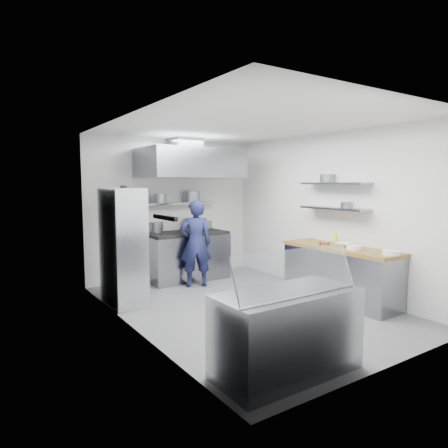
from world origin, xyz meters
TOP-DOWN VIEW (x-y plane):
  - floor at (0.00, 0.00)m, footprint 5.00×5.00m
  - ceiling at (0.00, 0.00)m, footprint 5.00×5.00m
  - wall_back at (0.00, 2.50)m, footprint 3.60×2.80m
  - wall_front at (0.00, -2.50)m, footprint 3.60×2.80m
  - wall_left at (-1.80, 0.00)m, footprint 2.80×5.00m
  - wall_right at (1.80, 0.00)m, footprint 2.80×5.00m
  - gas_range at (0.10, 2.10)m, footprint 1.60×0.80m
  - cooktop at (0.10, 2.10)m, footprint 1.57×0.78m
  - stock_pot_left at (-0.43, 2.40)m, footprint 0.29×0.29m
  - stock_pot_mid at (0.31, 2.29)m, footprint 0.32×0.32m
  - stock_pot_right at (0.72, 2.41)m, footprint 0.28×0.28m
  - over_range_shelf at (0.10, 2.34)m, footprint 1.60×0.30m
  - shelf_pot_a at (-0.40, 2.24)m, footprint 0.25×0.25m
  - shelf_pot_b at (0.35, 2.33)m, footprint 0.33×0.33m
  - extractor_hood at (0.10, 1.93)m, footprint 1.90×1.15m
  - hood_duct at (0.10, 2.15)m, footprint 0.55×0.55m
  - red_firebox at (-1.25, 2.44)m, footprint 0.22×0.10m
  - chef at (-0.03, 1.51)m, footprint 0.69×0.57m
  - wire_rack at (-1.53, 1.18)m, footprint 0.50×0.90m
  - rack_bin_a at (-1.53, 1.00)m, footprint 0.14×0.18m
  - rack_bin_b at (-1.53, 1.31)m, footprint 0.14×0.19m
  - rack_jar at (-1.48, 1.21)m, footprint 0.11×0.11m
  - knife_strip at (-1.78, -0.90)m, footprint 0.04×0.55m
  - prep_counter_base at (1.48, -0.60)m, footprint 0.62×2.00m
  - prep_counter_top at (1.48, -0.60)m, footprint 0.65×2.04m
  - plate_stack_a at (1.49, -1.50)m, footprint 0.24×0.24m
  - plate_stack_b at (1.42, -0.91)m, footprint 0.23×0.23m
  - copper_pan at (1.36, -0.36)m, footprint 0.18×0.18m
  - squeeze_bottle at (1.63, -0.36)m, footprint 0.06×0.06m
  - mixing_bowl at (1.53, -0.60)m, footprint 0.29×0.29m
  - wall_shelf_lower at (1.64, -0.30)m, footprint 0.30×1.30m
  - wall_shelf_upper at (1.64, -0.30)m, footprint 0.30×1.30m
  - shelf_pot_c at (1.59, -0.61)m, footprint 0.20×0.20m
  - shelf_pot_d at (1.72, -0.07)m, footprint 0.26×0.26m
  - display_case at (-0.97, -2.00)m, footprint 1.50×0.70m
  - display_glass at (-0.97, -2.12)m, footprint 1.47×0.19m

SIDE VIEW (x-z plane):
  - floor at x=0.00m, z-range 0.00..0.00m
  - prep_counter_base at x=1.48m, z-range 0.00..0.84m
  - display_case at x=-0.97m, z-range 0.00..0.85m
  - gas_range at x=0.10m, z-range 0.00..0.90m
  - rack_bin_a at x=-1.53m, z-range 0.72..0.88m
  - chef at x=-0.03m, z-range 0.00..1.62m
  - prep_counter_top at x=1.48m, z-range 0.84..0.90m
  - wire_rack at x=-1.53m, z-range 0.00..1.85m
  - mixing_bowl at x=1.53m, z-range 0.90..0.96m
  - cooktop at x=0.10m, z-range 0.90..0.96m
  - plate_stack_a at x=1.49m, z-range 0.90..0.96m
  - plate_stack_b at x=1.42m, z-range 0.90..0.96m
  - copper_pan at x=1.36m, z-range 0.90..0.96m
  - squeeze_bottle at x=1.63m, z-range 0.90..1.08m
  - stock_pot_right at x=0.72m, z-range 0.96..1.12m
  - stock_pot_left at x=-0.43m, z-range 0.96..1.16m
  - display_glass at x=-0.97m, z-range 0.86..1.28m
  - stock_pot_mid at x=0.31m, z-range 0.96..1.20m
  - rack_bin_b at x=-1.53m, z-range 1.22..1.38m
  - wall_back at x=0.00m, z-range 1.39..1.41m
  - wall_front at x=0.00m, z-range 1.39..1.41m
  - wall_left at x=-1.80m, z-range 1.39..1.41m
  - wall_right at x=1.80m, z-range 1.39..1.41m
  - red_firebox at x=-1.25m, z-range 1.29..1.55m
  - wall_shelf_lower at x=1.64m, z-range 1.48..1.52m
  - over_range_shelf at x=0.10m, z-range 1.50..1.54m
  - knife_strip at x=-1.78m, z-range 1.53..1.57m
  - shelf_pot_c at x=1.59m, z-range 1.52..1.62m
  - shelf_pot_a at x=-0.40m, z-range 1.54..1.72m
  - shelf_pot_b at x=0.35m, z-range 1.54..1.76m
  - rack_jar at x=-1.48m, z-range 1.71..1.89m
  - wall_shelf_upper at x=1.64m, z-range 1.90..1.94m
  - shelf_pot_d at x=1.72m, z-range 1.94..2.08m
  - extractor_hood at x=0.10m, z-range 2.02..2.57m
  - hood_duct at x=0.10m, z-range 2.56..2.80m
  - ceiling at x=0.00m, z-range 2.80..2.80m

